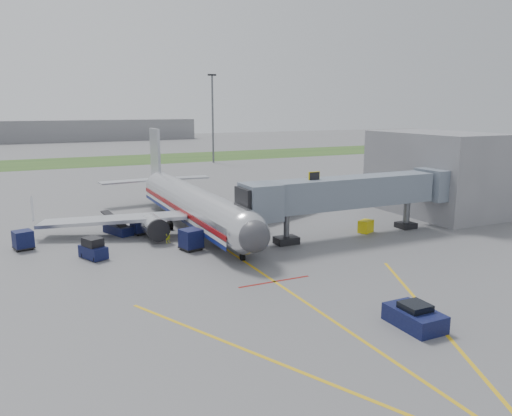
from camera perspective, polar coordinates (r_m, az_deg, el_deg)
name	(u,v)px	position (r m, az deg, el deg)	size (l,w,h in m)	color
ground	(252,267)	(41.83, -0.43, -6.73)	(400.00, 400.00, 0.00)	#565659
grass_strip	(95,161)	(127.77, -17.91, 5.10)	(300.00, 25.00, 0.01)	#2D4C1E
apron_markings	(297,297)	(35.67, 4.71, -10.06)	(21.52, 50.00, 0.01)	gold
airliner	(193,204)	(54.93, -7.20, 0.46)	(32.10, 35.67, 10.25)	silver
jet_bridge	(346,193)	(51.35, 10.25, 1.66)	(25.30, 4.00, 6.90)	slate
terminal	(436,173)	(66.14, 19.88, 3.81)	(10.00, 16.00, 10.00)	slate
light_mast_right	(213,117)	(118.63, -4.97, 10.37)	(2.00, 0.44, 20.40)	#595B60
distant_terminal	(36,131)	(206.28, -23.88, 8.04)	(120.00, 14.00, 8.00)	slate
pushback_tug	(415,317)	(32.35, 17.67, -11.76)	(2.17, 3.54, 1.47)	#0B0C33
baggage_tug	(93,249)	(46.12, -18.12, -4.50)	(2.36, 3.00, 1.86)	#0B0C33
baggage_cart_a	(141,224)	(53.58, -13.01, -1.82)	(2.15, 2.15, 1.98)	#0B0C33
baggage_cart_b	(23,240)	(51.34, -25.07, -3.32)	(2.02, 2.02, 1.79)	#0B0C33
baggage_cart_c	(191,239)	(46.77, -7.44, -3.58)	(2.20, 2.20, 1.95)	#0B0C33
belt_loader	(118,229)	(54.23, -15.50, -2.30)	(2.76, 4.55, 2.16)	#0B0C33
ground_power_cart	(366,226)	(54.09, 12.43, -2.06)	(1.94, 1.67, 1.30)	#D4BF0C
ramp_worker	(168,234)	(49.47, -10.03, -2.96)	(0.64, 0.42, 1.75)	#BED018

